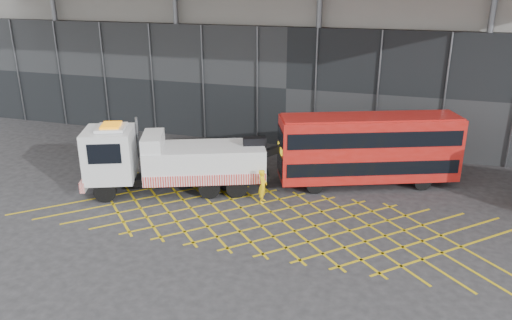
% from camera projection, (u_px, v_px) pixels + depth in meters
% --- Properties ---
extents(ground_plane, '(120.00, 120.00, 0.00)m').
position_uv_depth(ground_plane, '(191.00, 208.00, 25.22)').
color(ground_plane, '#252527').
extents(road_markings, '(24.76, 7.16, 0.01)m').
position_uv_depth(road_markings, '(266.00, 219.00, 24.08)').
color(road_markings, gold).
rests_on(road_markings, ground_plane).
extents(construction_building, '(55.00, 23.97, 18.00)m').
position_uv_depth(construction_building, '(310.00, 6.00, 38.09)').
color(construction_building, gray).
rests_on(construction_building, ground_plane).
extents(recovery_truck, '(10.96, 6.11, 3.93)m').
position_uv_depth(recovery_truck, '(169.00, 160.00, 26.64)').
color(recovery_truck, black).
rests_on(recovery_truck, ground_plane).
extents(bus_towed, '(9.90, 5.79, 3.99)m').
position_uv_depth(bus_towed, '(369.00, 147.00, 27.37)').
color(bus_towed, '#AD140F').
rests_on(bus_towed, ground_plane).
extents(worker, '(0.49, 0.69, 1.78)m').
position_uv_depth(worker, '(263.00, 186.00, 25.63)').
color(worker, yellow).
rests_on(worker, ground_plane).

